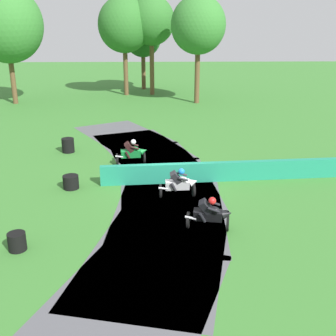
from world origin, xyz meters
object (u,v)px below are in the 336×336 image
object	(u,v)px
tire_stack_near	(17,242)
motorcycle_trailing_green	(132,152)
tire_stack_mid_b	(68,145)
motorcycle_chase_white	(179,183)
tire_stack_mid_a	(71,182)
motorcycle_lead_black	(210,214)

from	to	relation	value
tire_stack_near	motorcycle_trailing_green	bearing A→B (deg)	68.96
motorcycle_trailing_green	tire_stack_near	size ratio (longest dim) A/B	2.81
tire_stack_near	tire_stack_mid_b	xyz separation A→B (m)	(-0.48, 10.70, 0.10)
tire_stack_near	motorcycle_chase_white	bearing A→B (deg)	36.91
motorcycle_trailing_green	tire_stack_mid_b	distance (m)	4.36
tire_stack_mid_a	tire_stack_mid_b	xyz separation A→B (m)	(-1.20, 5.46, 0.10)
motorcycle_chase_white	tire_stack_mid_b	size ratio (longest dim) A/B	2.11
motorcycle_trailing_green	tire_stack_mid_a	xyz separation A→B (m)	(-2.54, -3.22, -0.35)
tire_stack_mid_a	tire_stack_mid_b	world-z (taller)	tire_stack_mid_b
tire_stack_near	tire_stack_mid_a	xyz separation A→B (m)	(0.72, 5.25, 0.00)
motorcycle_trailing_green	tire_stack_mid_b	xyz separation A→B (m)	(-3.74, 2.24, -0.25)
motorcycle_lead_black	motorcycle_chase_white	xyz separation A→B (m)	(-0.93, 2.90, 0.01)
motorcycle_lead_black	tire_stack_mid_a	size ratio (longest dim) A/B	2.47
tire_stack_mid_b	motorcycle_lead_black	bearing A→B (deg)	-54.23
motorcycle_trailing_green	tire_stack_near	xyz separation A→B (m)	(-3.26, -8.47, -0.35)
motorcycle_trailing_green	tire_stack_mid_a	size ratio (longest dim) A/B	2.44
tire_stack_near	tire_stack_mid_a	size ratio (longest dim) A/B	0.87
tire_stack_mid_b	motorcycle_chase_white	bearing A→B (deg)	-48.13
tire_stack_mid_b	motorcycle_trailing_green	bearing A→B (deg)	-30.89
motorcycle_lead_black	tire_stack_mid_b	size ratio (longest dim) A/B	2.13
motorcycle_lead_black	tire_stack_near	world-z (taller)	motorcycle_lead_black
tire_stack_mid_a	motorcycle_chase_white	bearing A→B (deg)	-13.75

